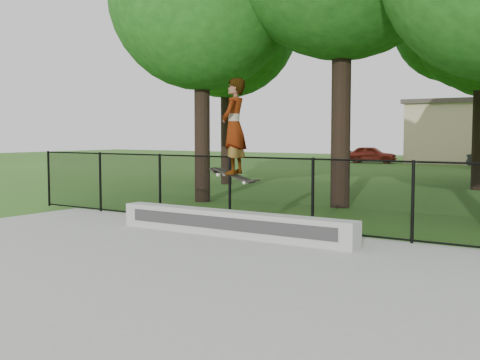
{
  "coord_description": "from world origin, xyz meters",
  "views": [
    {
      "loc": [
        5.39,
        -4.73,
        2.04
      ],
      "look_at": [
        -0.59,
        4.2,
        1.2
      ],
      "focal_mm": 45.0,
      "sensor_mm": 36.0,
      "label": 1
    }
  ],
  "objects": [
    {
      "name": "chainlink_fence",
      "position": [
        0.0,
        5.9,
        0.81
      ],
      "size": [
        16.06,
        0.06,
        1.5
      ],
      "color": "black",
      "rests_on": "concrete_slab"
    },
    {
      "name": "ground",
      "position": [
        0.0,
        0.0,
        0.0
      ],
      "size": [
        100.0,
        100.0,
        0.0
      ],
      "primitive_type": "plane",
      "color": "#315819",
      "rests_on": "ground"
    },
    {
      "name": "concrete_slab",
      "position": [
        0.0,
        0.0,
        0.03
      ],
      "size": [
        14.0,
        12.0,
        0.06
      ],
      "primitive_type": "cube",
      "color": "#979793",
      "rests_on": "ground"
    },
    {
      "name": "skater_airborne",
      "position": [
        -0.99,
        4.59,
        2.14
      ],
      "size": [
        0.82,
        0.74,
        1.99
      ],
      "color": "black",
      "rests_on": "ground"
    },
    {
      "name": "grind_ledge",
      "position": [
        -1.14,
        4.7,
        0.3
      ],
      "size": [
        5.18,
        0.4,
        0.48
      ],
      "primitive_type": "cube",
      "color": "#999A95",
      "rests_on": "concrete_slab"
    },
    {
      "name": "car_a",
      "position": [
        -10.08,
        34.54,
        0.58
      ],
      "size": [
        3.59,
        1.94,
        1.17
      ],
      "primitive_type": "imported",
      "rotation": [
        0.0,
        0.0,
        1.74
      ],
      "color": "maroon",
      "rests_on": "ground"
    }
  ]
}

